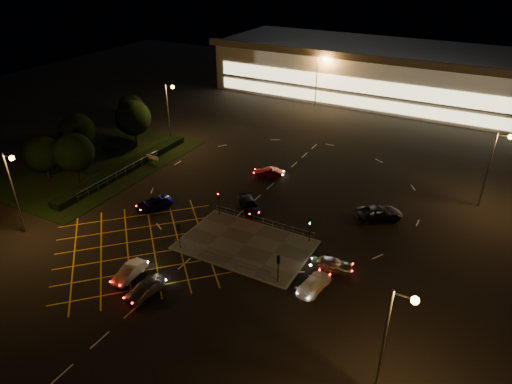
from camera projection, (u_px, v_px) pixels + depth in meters
The scene contains 27 objects.
ground at pixel (239, 232), 53.38m from camera, with size 180.00×180.00×0.00m, color black.
pedestrian_island at pixel (245, 245), 50.97m from camera, with size 14.00×9.00×0.12m, color #4C4944.
grass_verge at pixel (101, 164), 69.75m from camera, with size 18.00×30.00×0.08m, color black.
hedge at pixel (126, 168), 67.43m from camera, with size 2.00×26.00×1.00m, color black.
supermarket at pixel (384, 72), 98.59m from camera, with size 72.00×26.50×10.50m.
streetlight_sw at pixel (14, 183), 50.05m from camera, with size 1.78×0.56×10.03m.
streetlight_se at pixel (393, 332), 30.86m from camera, with size 1.78×0.56×10.03m.
streetlight_nw at pixel (170, 106), 74.02m from camera, with size 1.78×0.56×10.03m.
streetlight_ne at pixel (495, 160), 55.39m from camera, with size 1.78×0.56×10.03m.
streetlight_far_left at pixel (319, 75), 91.26m from camera, with size 1.78×0.56×10.03m.
signal_sw at pixel (179, 231), 49.31m from camera, with size 0.28×0.30×3.15m.
signal_se at pixel (278, 263), 44.27m from camera, with size 0.28×0.30×3.15m.
signal_nw at pixel (219, 199), 55.46m from camera, with size 0.28×0.30×3.15m.
signal_ne at pixel (310, 224), 50.42m from camera, with size 0.28×0.30×3.15m.
tree_a at pixel (42, 154), 62.37m from camera, with size 5.04×5.04×6.86m.
tree_b at pixel (77, 131), 69.23m from camera, with size 5.40×5.40×7.35m.
tree_c at pixel (133, 118), 73.57m from camera, with size 5.76×5.76×7.84m.
tree_d at pixel (131, 108), 81.16m from camera, with size 4.68×4.68×6.37m.
tree_e at pixel (74, 153), 62.08m from camera, with size 5.40×5.40×7.35m.
car_near_silver at pixel (145, 288), 43.55m from camera, with size 1.71×4.26×1.45m, color #A4A6AB.
car_queue_white at pixel (129, 272), 45.83m from camera, with size 1.41×4.05×1.33m, color white.
car_left_blue at pixel (154, 203), 57.96m from camera, with size 2.15×4.66×1.30m, color #0D0E51.
car_far_dkgrey at pixel (250, 205), 57.50m from camera, with size 1.90×4.68×1.36m, color black.
car_right_silver at pixel (332, 264), 46.83m from camera, with size 1.69×4.20×1.43m, color #A7A9AE.
car_circ_red at pixel (269, 172), 65.85m from camera, with size 1.34×3.84×1.26m, color maroon.
car_east_grey at pixel (380, 213), 55.64m from camera, with size 2.57×5.57×1.55m, color black.
car_approach_white at pixel (314, 283), 44.25m from camera, with size 1.88×4.62×1.34m, color white.
Camera 1 is at (23.10, -38.24, 29.65)m, focal length 32.00 mm.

